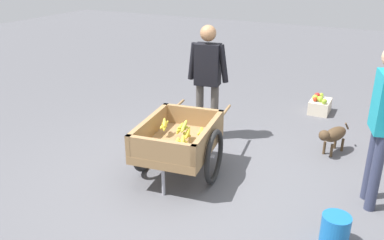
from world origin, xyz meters
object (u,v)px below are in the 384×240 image
(fruit_cart, at_px, (179,142))
(dog, at_px, (334,135))
(vendor_person, at_px, (208,73))
(bystander_person, at_px, (384,113))
(plastic_bucket, at_px, (335,230))
(apple_crate, at_px, (320,105))

(fruit_cart, relative_size, dog, 2.75)
(vendor_person, xyz_separation_m, bystander_person, (0.76, 2.25, 0.06))
(vendor_person, bearing_deg, plastic_bucket, 51.63)
(fruit_cart, distance_m, bystander_person, 2.21)
(dog, xyz_separation_m, bystander_person, (1.05, 0.54, 0.76))
(vendor_person, distance_m, plastic_bucket, 2.72)
(vendor_person, height_order, bystander_person, bystander_person)
(bystander_person, bearing_deg, dog, -152.66)
(fruit_cart, bearing_deg, bystander_person, 100.19)
(plastic_bucket, xyz_separation_m, bystander_person, (-0.85, 0.22, 0.89))
(dog, xyz_separation_m, apple_crate, (-1.48, -0.44, -0.14))
(fruit_cart, relative_size, bystander_person, 1.02)
(fruit_cart, height_order, vendor_person, vendor_person)
(vendor_person, bearing_deg, dog, 99.46)
(bystander_person, bearing_deg, vendor_person, -108.72)
(apple_crate, bearing_deg, dog, 16.41)
(fruit_cart, xyz_separation_m, vendor_person, (-1.14, -0.16, 0.54))
(plastic_bucket, bearing_deg, fruit_cart, -104.06)
(dog, height_order, apple_crate, dog)
(dog, bearing_deg, vendor_person, -80.54)
(fruit_cart, relative_size, plastic_bucket, 5.82)
(plastic_bucket, xyz_separation_m, apple_crate, (-3.38, -0.76, -0.02))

